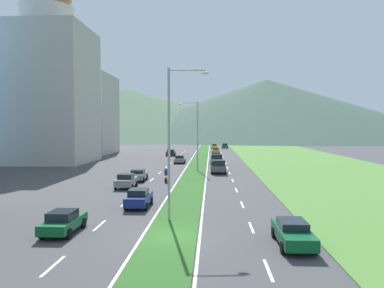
{
  "coord_description": "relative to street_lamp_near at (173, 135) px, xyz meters",
  "views": [
    {
      "loc": [
        2.45,
        -22.51,
        6.62
      ],
      "look_at": [
        -0.97,
        44.05,
        3.73
      ],
      "focal_mm": 35.52,
      "sensor_mm": 36.0,
      "label": 1
    }
  ],
  "objects": [
    {
      "name": "lane_dash_right_13",
      "position": [
        5.37,
        73.35,
        -6.11
      ],
      "size": [
        0.16,
        2.8,
        0.01
      ],
      "primitive_type": "cube",
      "color": "silver",
      "rests_on": "ground_plane"
    },
    {
      "name": "lane_dash_left_9",
      "position": [
        -4.83,
        43.37,
        -6.11
      ],
      "size": [
        0.16,
        2.8,
        0.01
      ],
      "primitive_type": "cube",
      "color": "silver",
      "rests_on": "ground_plane"
    },
    {
      "name": "grass_median",
      "position": [
        0.27,
        55.9,
        -6.09
      ],
      "size": [
        3.2,
        240.0,
        0.06
      ],
      "primitive_type": "cube",
      "color": "#2D6023",
      "rests_on": "ground_plane"
    },
    {
      "name": "lane_dash_left_5",
      "position": [
        -4.83,
        13.38,
        -6.11
      ],
      "size": [
        0.16,
        2.8,
        0.01
      ],
      "primitive_type": "cube",
      "color": "silver",
      "rests_on": "ground_plane"
    },
    {
      "name": "lane_dash_left_11",
      "position": [
        -4.83,
        58.36,
        -6.11
      ],
      "size": [
        0.16,
        2.8,
        0.01
      ],
      "primitive_type": "cube",
      "color": "silver",
      "rests_on": "ground_plane"
    },
    {
      "name": "lane_dash_right_14",
      "position": [
        5.37,
        80.85,
        -6.11
      ],
      "size": [
        0.16,
        2.8,
        0.01
      ],
      "primitive_type": "cube",
      "color": "silver",
      "rests_on": "ground_plane"
    },
    {
      "name": "hill_far_center",
      "position": [
        38.07,
        219.14,
        12.54
      ],
      "size": [
        220.03,
        220.03,
        37.32
      ],
      "primitive_type": "cone",
      "color": "#3D5647",
      "rests_on": "ground_plane"
    },
    {
      "name": "car_3",
      "position": [
        -6.56,
        -3.53,
        -5.39
      ],
      "size": [
        1.87,
        4.15,
        1.43
      ],
      "rotation": [
        0.0,
        0.0,
        1.57
      ],
      "color": "#0C5128",
      "rests_on": "ground_plane"
    },
    {
      "name": "lane_dash_right_10",
      "position": [
        5.37,
        50.86,
        -6.11
      ],
      "size": [
        0.16,
        2.8,
        0.01
      ],
      "primitive_type": "cube",
      "color": "silver",
      "rests_on": "ground_plane"
    },
    {
      "name": "hill_far_right",
      "position": [
        75.52,
        281.11,
        6.7
      ],
      "size": [
        186.2,
        186.2,
        25.63
      ],
      "primitive_type": "cone",
      "color": "#3D5647",
      "rests_on": "ground_plane"
    },
    {
      "name": "car_2",
      "position": [
        -3.16,
        43.3,
        -5.37
      ],
      "size": [
        1.95,
        4.02,
        1.47
      ],
      "rotation": [
        0.0,
        0.0,
        1.57
      ],
      "color": "slate",
      "rests_on": "ground_plane"
    },
    {
      "name": "lane_dash_left_12",
      "position": [
        -4.83,
        65.85,
        -6.11
      ],
      "size": [
        0.16,
        2.8,
        0.01
      ],
      "primitive_type": "cube",
      "color": "silver",
      "rests_on": "ground_plane"
    },
    {
      "name": "lane_dash_left_2",
      "position": [
        -4.83,
        -9.11,
        -6.11
      ],
      "size": [
        0.16,
        2.8,
        0.01
      ],
      "primitive_type": "cube",
      "color": "silver",
      "rests_on": "ground_plane"
    },
    {
      "name": "lane_dash_left_13",
      "position": [
        -4.83,
        73.35,
        -6.11
      ],
      "size": [
        0.16,
        2.8,
        0.01
      ],
      "primitive_type": "cube",
      "color": "silver",
      "rests_on": "ground_plane"
    },
    {
      "name": "car_5",
      "position": [
        3.6,
        91.9,
        -5.37
      ],
      "size": [
        1.86,
        4.04,
        1.48
      ],
      "rotation": [
        0.0,
        0.0,
        -1.57
      ],
      "color": "yellow",
      "rests_on": "ground_plane"
    },
    {
      "name": "lane_dash_right_5",
      "position": [
        5.37,
        13.38,
        -6.11
      ],
      "size": [
        0.16,
        2.8,
        0.01
      ],
      "primitive_type": "cube",
      "color": "silver",
      "rests_on": "ground_plane"
    },
    {
      "name": "street_lamp_near",
      "position": [
        0.0,
        0.0,
        0.0
      ],
      "size": [
        2.92,
        0.45,
        10.8
      ],
      "color": "#99999E",
      "rests_on": "ground_plane"
    },
    {
      "name": "edge_line_median_right",
      "position": [
        2.02,
        55.9,
        -6.11
      ],
      "size": [
        0.16,
        240.0,
        0.01
      ],
      "primitive_type": "cube",
      "color": "silver",
      "rests_on": "ground_plane"
    },
    {
      "name": "lane_dash_left_6",
      "position": [
        -4.83,
        20.88,
        -6.11
      ],
      "size": [
        0.16,
        2.8,
        0.01
      ],
      "primitive_type": "cube",
      "color": "silver",
      "rests_on": "ground_plane"
    },
    {
      "name": "lane_dash_right_8",
      "position": [
        5.37,
        35.87,
        -6.11
      ],
      "size": [
        0.16,
        2.8,
        0.01
      ],
      "primitive_type": "cube",
      "color": "silver",
      "rests_on": "ground_plane"
    },
    {
      "name": "grass_verge_right",
      "position": [
        20.87,
        55.9,
        -6.09
      ],
      "size": [
        24.0,
        240.0,
        0.06
      ],
      "primitive_type": "cube",
      "color": "#518438",
      "rests_on": "ground_plane"
    },
    {
      "name": "lane_dash_left_10",
      "position": [
        -4.83,
        50.86,
        -6.11
      ],
      "size": [
        0.16,
        2.8,
        0.01
      ],
      "primitive_type": "cube",
      "color": "silver",
      "rests_on": "ground_plane"
    },
    {
      "name": "hill_far_left",
      "position": [
        -54.26,
        230.67,
        10.42
      ],
      "size": [
        232.22,
        232.22,
        33.08
      ],
      "primitive_type": "cone",
      "color": "#47664C",
      "rests_on": "ground_plane"
    },
    {
      "name": "lane_dash_left_7",
      "position": [
        -4.83,
        28.37,
        -6.11
      ],
      "size": [
        0.16,
        2.8,
        0.01
      ],
      "primitive_type": "cube",
      "color": "silver",
      "rests_on": "ground_plane"
    },
    {
      "name": "lane_dash_right_2",
      "position": [
        5.37,
        -9.11,
        -6.11
      ],
      "size": [
        0.16,
        2.8,
        0.01
      ],
      "primitive_type": "cube",
      "color": "silver",
      "rests_on": "ground_plane"
    },
    {
      "name": "car_7",
      "position": [
        7.3,
        -5.27,
        -5.39
      ],
      "size": [
        1.88,
        4.7,
        1.38
      ],
      "rotation": [
        0.0,
        0.0,
        -1.57
      ],
      "color": "#0C5128",
      "rests_on": "ground_plane"
    },
    {
      "name": "lane_dash_right_3",
      "position": [
        5.37,
        -1.61,
        -6.11
      ],
      "size": [
        0.16,
        2.8,
        0.01
      ],
      "primitive_type": "cube",
      "color": "silver",
      "rests_on": "ground_plane"
    },
    {
      "name": "lane_dash_right_12",
      "position": [
        5.37,
        65.85,
        -6.11
      ],
      "size": [
        0.16,
        2.8,
        0.01
      ],
      "primitive_type": "cube",
      "color": "silver",
      "rests_on": "ground_plane"
    },
    {
      "name": "lane_dash_left_3",
      "position": [
        -4.83,
        -1.61,
        -6.11
      ],
      "size": [
        0.16,
        2.8,
        0.01
      ],
      "primitive_type": "cube",
      "color": "silver",
      "rests_on": "ground_plane"
    },
    {
      "name": "ground_plane",
      "position": [
        0.27,
        -4.1,
        -6.12
      ],
      "size": [
        600.0,
        600.0,
        0.0
      ],
      "primitive_type": "plane",
      "color": "#424244"
    },
    {
      "name": "lane_dash_left_4",
      "position": [
        -4.83,
        5.88,
        -6.11
      ],
      "size": [
        0.16,
        2.8,
        0.01
      ],
      "primitive_type": "cube",
      "color": "silver",
      "rests_on": "ground_plane"
    },
    {
      "name": "car_4",
      "position": [
        7.01,
        95.56,
        -5.34
      ],
      "size": [
        1.92,
        4.43,
        1.54
      ],
      "rotation": [
        0.0,
        0.0,
        -1.57
      ],
      "color": "#0C5128",
      "rests_on": "ground_plane"
    },
    {
      "name": "pickup_truck_0",
      "position": [
        3.72,
        28.54,
        -5.13
      ],
      "size": [
        2.18,
        5.4,
        2.0
      ],
      "rotation": [
        0.0,
        0.0,
        -1.57
      ],
      "color": "#515459",
      "rests_on": "ground_plane"
    },
    {
      "name": "pickup_truck_1",
      "position": [
        3.65,
        40.31,
        -5.13
      ],
      "size": [
        2.18,
        5.4,
        2.0
      ],
      "rotation": [
        0.0,
        0.0,
        -1.57
      ],
      "color": "#515459",
      "rests_on": "ground_plane"
    },
    {
      "name": "car_6",
      "position": [
        -6.36,
        19.86,
        -5.39
      ],
      "size": [
        1.92,
        4.04,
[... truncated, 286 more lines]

